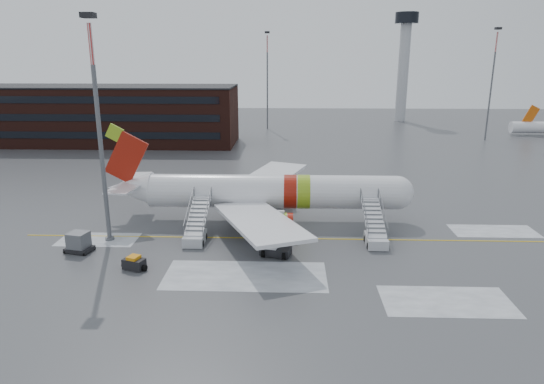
{
  "coord_description": "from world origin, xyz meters",
  "views": [
    {
      "loc": [
        -2.34,
        -48.29,
        18.34
      ],
      "look_at": [
        -4.14,
        2.65,
        4.0
      ],
      "focal_mm": 32.0,
      "sensor_mm": 36.0,
      "label": 1
    }
  ],
  "objects_px": {
    "pushback_tug": "(274,248)",
    "airstair_fwd": "(375,233)",
    "airliner": "(264,192)",
    "light_mast_near": "(99,128)",
    "airstair_aft": "(196,231)",
    "uld_container": "(79,243)",
    "baggage_tractor": "(134,264)"
  },
  "relations": [
    {
      "from": "airliner",
      "to": "uld_container",
      "type": "distance_m",
      "value": 20.24
    },
    {
      "from": "airstair_fwd",
      "to": "pushback_tug",
      "type": "distance_m",
      "value": 10.74
    },
    {
      "from": "uld_container",
      "to": "airliner",
      "type": "bearing_deg",
      "value": 29.41
    },
    {
      "from": "uld_container",
      "to": "pushback_tug",
      "type": "bearing_deg",
      "value": -0.65
    },
    {
      "from": "airliner",
      "to": "baggage_tractor",
      "type": "relative_size",
      "value": 13.67
    },
    {
      "from": "airliner",
      "to": "airstair_aft",
      "type": "distance_m",
      "value": 9.64
    },
    {
      "from": "airstair_aft",
      "to": "uld_container",
      "type": "xyz_separation_m",
      "value": [
        -10.82,
        -3.33,
        -0.14
      ]
    },
    {
      "from": "airstair_fwd",
      "to": "light_mast_near",
      "type": "distance_m",
      "value": 29.21
    },
    {
      "from": "uld_container",
      "to": "baggage_tractor",
      "type": "xyz_separation_m",
      "value": [
        6.57,
        -3.79,
        -0.38
      ]
    },
    {
      "from": "airliner",
      "to": "baggage_tractor",
      "type": "xyz_separation_m",
      "value": [
        -10.93,
        -13.65,
        -2.88
      ]
    },
    {
      "from": "pushback_tug",
      "to": "light_mast_near",
      "type": "bearing_deg",
      "value": 168.67
    },
    {
      "from": "airstair_fwd",
      "to": "uld_container",
      "type": "bearing_deg",
      "value": -173.47
    },
    {
      "from": "airliner",
      "to": "airstair_fwd",
      "type": "xyz_separation_m",
      "value": [
        11.55,
        -6.54,
        -2.35
      ]
    },
    {
      "from": "baggage_tractor",
      "to": "light_mast_near",
      "type": "relative_size",
      "value": 0.12
    },
    {
      "from": "airstair_fwd",
      "to": "uld_container",
      "type": "distance_m",
      "value": 29.24
    },
    {
      "from": "airstair_fwd",
      "to": "airstair_aft",
      "type": "xyz_separation_m",
      "value": [
        -18.24,
        0.0,
        0.0
      ]
    },
    {
      "from": "light_mast_near",
      "to": "airstair_aft",
      "type": "bearing_deg",
      "value": 0.7
    },
    {
      "from": "airstair_aft",
      "to": "pushback_tug",
      "type": "distance_m",
      "value": 8.85
    },
    {
      "from": "pushback_tug",
      "to": "airstair_fwd",
      "type": "bearing_deg",
      "value": 19.27
    },
    {
      "from": "airliner",
      "to": "airstair_fwd",
      "type": "bearing_deg",
      "value": -29.5
    },
    {
      "from": "airstair_fwd",
      "to": "airstair_aft",
      "type": "relative_size",
      "value": 1.0
    },
    {
      "from": "airliner",
      "to": "airstair_aft",
      "type": "height_order",
      "value": "airliner"
    },
    {
      "from": "airstair_aft",
      "to": "uld_container",
      "type": "relative_size",
      "value": 2.82
    },
    {
      "from": "uld_container",
      "to": "light_mast_near",
      "type": "xyz_separation_m",
      "value": [
        1.8,
        3.22,
        10.66
      ]
    },
    {
      "from": "airliner",
      "to": "airstair_fwd",
      "type": "distance_m",
      "value": 13.48
    },
    {
      "from": "uld_container",
      "to": "baggage_tractor",
      "type": "bearing_deg",
      "value": -29.97
    },
    {
      "from": "airliner",
      "to": "uld_container",
      "type": "relative_size",
      "value": 12.83
    },
    {
      "from": "baggage_tractor",
      "to": "airstair_aft",
      "type": "bearing_deg",
      "value": 59.18
    },
    {
      "from": "light_mast_near",
      "to": "airstair_fwd",
      "type": "bearing_deg",
      "value": 0.23
    },
    {
      "from": "airstair_aft",
      "to": "light_mast_near",
      "type": "xyz_separation_m",
      "value": [
        -9.02,
        -0.11,
        10.52
      ]
    },
    {
      "from": "airstair_aft",
      "to": "pushback_tug",
      "type": "xyz_separation_m",
      "value": [
        8.1,
        -3.54,
        -0.35
      ]
    },
    {
      "from": "airstair_aft",
      "to": "baggage_tractor",
      "type": "distance_m",
      "value": 8.3
    }
  ]
}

